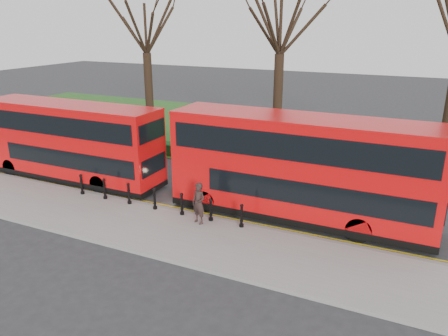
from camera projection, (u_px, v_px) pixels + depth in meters
The scene contains 13 objects.
ground at pixel (172, 202), 21.67m from camera, with size 120.00×120.00×0.00m, color #28282B.
pavement at pixel (136, 225), 19.07m from camera, with size 60.00×4.00×0.15m, color gray.
kerb at pixel (161, 208), 20.79m from camera, with size 60.00×0.25×0.16m, color slate.
grass_verge at pixel (272, 134), 34.52m from camera, with size 60.00×18.00×0.06m, color #1F4E1A.
hedge at pixel (229, 157), 27.37m from camera, with size 60.00×0.90×0.80m, color black.
yellow_line_outer at pixel (165, 207), 21.07m from camera, with size 60.00×0.10×0.01m, color yellow.
yellow_line_inner at pixel (167, 205), 21.24m from camera, with size 60.00×0.10×0.01m, color yellow.
tree_left at pixel (145, 23), 30.77m from camera, with size 7.38×7.38×11.53m.
tree_mid at pixel (281, 18), 26.65m from camera, with size 7.64×7.64×11.93m.
bollard_row at pixel (155, 199), 20.35m from camera, with size 8.97×0.15×1.00m.
bus_lead at pixel (71, 142), 24.08m from camera, with size 10.82×2.49×4.30m.
bus_rear at pixel (300, 169), 19.20m from camera, with size 11.71×2.69×4.66m.
pedestrian at pixel (199, 203), 18.80m from camera, with size 0.67×0.44×1.85m, color #2D1E1C.
Camera 1 is at (10.82, -16.99, 8.55)m, focal length 35.00 mm.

